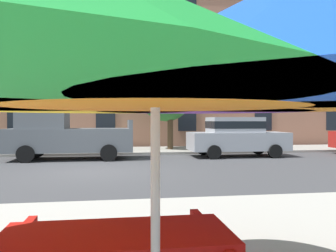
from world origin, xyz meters
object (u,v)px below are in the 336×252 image
object	(u,v)px
sedan_silver	(237,136)
street_tree_middle	(167,93)
pickup_gray	(65,135)
patio_umbrella	(155,64)

from	to	relation	value
sedan_silver	street_tree_middle	xyz separation A→B (m)	(-2.68, 3.15, 2.12)
pickup_gray	patio_umbrella	size ratio (longest dim) A/B	1.25
pickup_gray	sedan_silver	world-z (taller)	pickup_gray
pickup_gray	sedan_silver	distance (m)	7.50
sedan_silver	patio_umbrella	bearing A→B (deg)	-112.11
pickup_gray	street_tree_middle	distance (m)	6.10
pickup_gray	street_tree_middle	bearing A→B (deg)	33.18
patio_umbrella	street_tree_middle	bearing A→B (deg)	81.12
street_tree_middle	patio_umbrella	distance (m)	16.08
street_tree_middle	patio_umbrella	xyz separation A→B (m)	(-2.48, -15.85, -1.08)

